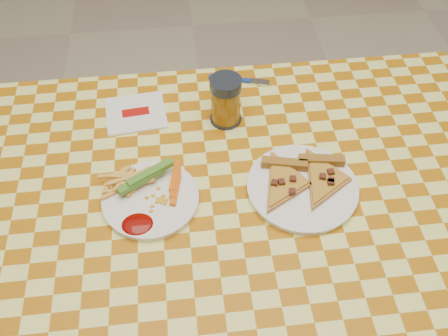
{
  "coord_description": "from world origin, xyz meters",
  "views": [
    {
      "loc": [
        -0.1,
        -0.62,
        1.6
      ],
      "look_at": [
        -0.02,
        0.07,
        0.78
      ],
      "focal_mm": 40.0,
      "sensor_mm": 36.0,
      "label": 1
    }
  ],
  "objects_px": {
    "plate_left": "(151,200)",
    "plate_right": "(302,188)",
    "drink_glass": "(226,101)",
    "table": "(235,220)"
  },
  "relations": [
    {
      "from": "plate_right",
      "to": "drink_glass",
      "type": "distance_m",
      "value": 0.27
    },
    {
      "from": "plate_right",
      "to": "plate_left",
      "type": "bearing_deg",
      "value": 179.09
    },
    {
      "from": "table",
      "to": "drink_glass",
      "type": "distance_m",
      "value": 0.28
    },
    {
      "from": "plate_right",
      "to": "drink_glass",
      "type": "bearing_deg",
      "value": 120.54
    },
    {
      "from": "table",
      "to": "plate_left",
      "type": "height_order",
      "value": "plate_left"
    },
    {
      "from": "plate_right",
      "to": "table",
      "type": "bearing_deg",
      "value": -175.96
    },
    {
      "from": "plate_left",
      "to": "plate_right",
      "type": "xyz_separation_m",
      "value": [
        0.32,
        -0.01,
        0.0
      ]
    },
    {
      "from": "plate_left",
      "to": "drink_glass",
      "type": "bearing_deg",
      "value": 51.07
    },
    {
      "from": "table",
      "to": "plate_right",
      "type": "distance_m",
      "value": 0.16
    },
    {
      "from": "table",
      "to": "drink_glass",
      "type": "bearing_deg",
      "value": 88.51
    }
  ]
}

